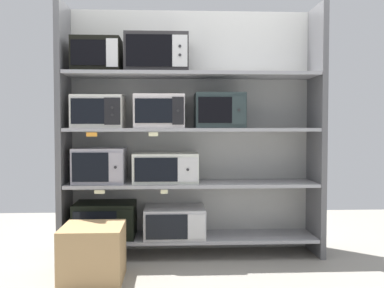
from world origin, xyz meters
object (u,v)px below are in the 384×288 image
at_px(microwave_0, 105,220).
at_px(microwave_1, 175,222).
at_px(microwave_5, 159,111).
at_px(microwave_7, 97,56).
at_px(microwave_6, 219,111).
at_px(shipping_carton, 93,253).
at_px(microwave_4, 99,112).
at_px(microwave_8, 157,54).
at_px(microwave_3, 166,168).
at_px(microwave_2, 100,165).

bearing_deg(microwave_0, microwave_1, -0.03).
bearing_deg(microwave_5, microwave_7, -180.00).
height_order(microwave_6, shipping_carton, microwave_6).
height_order(microwave_0, microwave_6, microwave_6).
relative_size(microwave_4, microwave_7, 1.05).
height_order(microwave_7, microwave_8, microwave_8).
relative_size(microwave_8, shipping_carton, 1.21).
bearing_deg(microwave_3, microwave_7, 179.97).
bearing_deg(microwave_7, microwave_4, -0.93).
bearing_deg(microwave_1, microwave_0, 179.97).
bearing_deg(microwave_6, microwave_5, 180.00).
distance_m(microwave_4, microwave_5, 0.54).
bearing_deg(microwave_2, microwave_6, 0.02).
xyz_separation_m(microwave_6, shipping_carton, (-1.03, -0.63, -1.10)).
relative_size(microwave_5, microwave_7, 1.05).
bearing_deg(microwave_2, microwave_5, 0.04).
height_order(microwave_2, microwave_3, microwave_2).
xyz_separation_m(microwave_3, shipping_carton, (-0.54, -0.63, -0.59)).
relative_size(microwave_4, microwave_5, 1.00).
bearing_deg(microwave_8, microwave_7, 179.95).
bearing_deg(microwave_3, microwave_8, -179.89).
relative_size(microwave_0, microwave_6, 1.24).
bearing_deg(microwave_1, microwave_2, 180.00).
bearing_deg(microwave_7, microwave_8, -0.05).
height_order(microwave_2, microwave_4, microwave_4).
xyz_separation_m(microwave_1, microwave_4, (-0.67, 0.00, 0.99)).
distance_m(microwave_4, shipping_carton, 1.26).
height_order(microwave_3, microwave_4, microwave_4).
distance_m(microwave_2, microwave_7, 0.97).
distance_m(microwave_6, microwave_7, 1.19).
relative_size(microwave_2, microwave_8, 0.82).
relative_size(microwave_6, microwave_7, 1.03).
xyz_separation_m(microwave_3, microwave_8, (-0.08, -0.00, 1.01)).
bearing_deg(microwave_3, shipping_carton, -131.06).
height_order(microwave_2, shipping_carton, microwave_2).
height_order(microwave_4, shipping_carton, microwave_4).
bearing_deg(microwave_8, microwave_4, 179.97).
height_order(microwave_0, microwave_5, microwave_5).
xyz_separation_m(microwave_0, microwave_4, (-0.05, -0.00, 0.97)).
bearing_deg(microwave_8, microwave_6, 0.04).
xyz_separation_m(microwave_3, microwave_4, (-0.59, 0.00, 0.50)).
bearing_deg(microwave_4, microwave_3, -0.01).
bearing_deg(microwave_6, microwave_1, -179.95).
distance_m(microwave_2, microwave_6, 1.17).
xyz_separation_m(microwave_7, shipping_carton, (0.06, -0.63, -1.58)).
bearing_deg(shipping_carton, microwave_2, 93.84).
height_order(microwave_4, microwave_7, microwave_7).
height_order(microwave_5, shipping_carton, microwave_5).
bearing_deg(microwave_3, microwave_1, -0.08).
xyz_separation_m(microwave_5, microwave_6, (0.53, -0.00, 0.01)).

